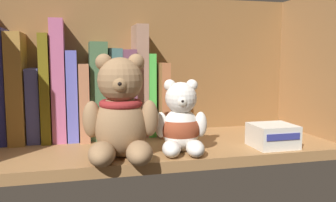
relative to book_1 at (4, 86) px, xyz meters
The scene contains 19 objects.
shelf_board 34.21cm from the book_1, 18.36° to the right, with size 70.42×26.37×2.00cm, color #9E7042.
shelf_back_panel 30.62cm from the book_1, ahead, with size 72.82×1.20×33.20cm, color brown.
shelf_side_panel_right 67.07cm from the book_1, ahead, with size 1.60×28.77×33.20cm, color #9E7042.
book_1 is the anchor object (origin of this frame).
book_2 2.82cm from the book_1, ahead, with size 3.12×13.35×22.21cm, color #A57835.
book_3 7.06cm from the book_1, ahead, with size 2.54×11.11×15.10cm, color #4E51A3.
book_4 8.32cm from the book_1, ahead, with size 1.88×12.99×22.04cm, color brown.
book_5 10.89cm from the book_1, ahead, with size 2.71×11.91×24.98cm, color #BB5D8A.
book_6 13.68cm from the book_1, ahead, with size 2.17×11.87×18.71cm, color #5D61C5.
book_7 16.24cm from the book_1, ahead, with size 2.05×13.95×15.99cm, color #B47450.
book_8 18.95cm from the book_1, ahead, with size 3.58×11.18×20.54cm, color #446843.
book_9 22.41cm from the book_1, ahead, with size 2.78×9.07×19.25cm, color #426C67.
book_10 25.35cm from the book_1, ahead, with size 2.62×13.70×18.96cm, color #714058.
book_11 28.15cm from the book_1, ahead, with size 2.64×9.36×24.34cm, color #A37A64.
book_12 30.69cm from the book_1, ahead, with size 1.81×9.16×18.13cm, color green.
book_13 32.86cm from the book_1, ahead, with size 1.89×14.31×16.17cm, color #B46A41.
teddy_bear_larger 29.00cm from the book_1, 41.19° to the right, with size 13.30×13.73×17.97cm.
teddy_bear_smaller 37.68cm from the book_1, 28.09° to the right, with size 9.92×10.62×13.36cm.
small_product_box 55.11cm from the book_1, 19.76° to the right, with size 8.04×7.61×4.44cm.
Camera 1 is at (-15.80, -69.75, 19.22)cm, focal length 38.48 mm.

